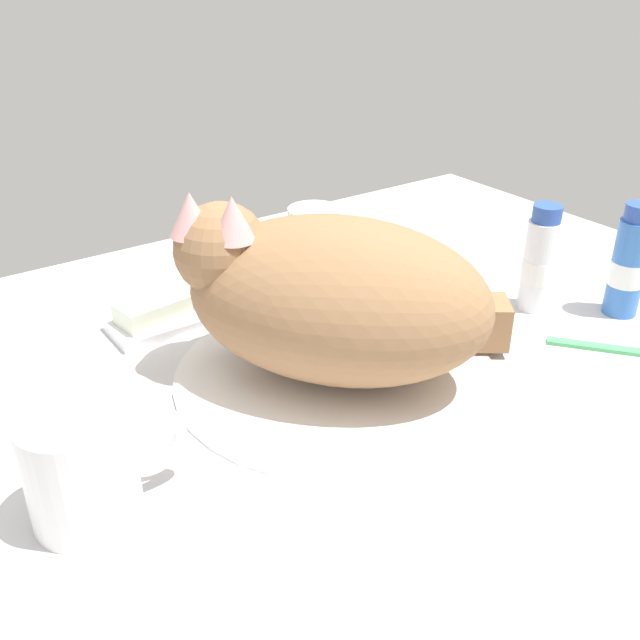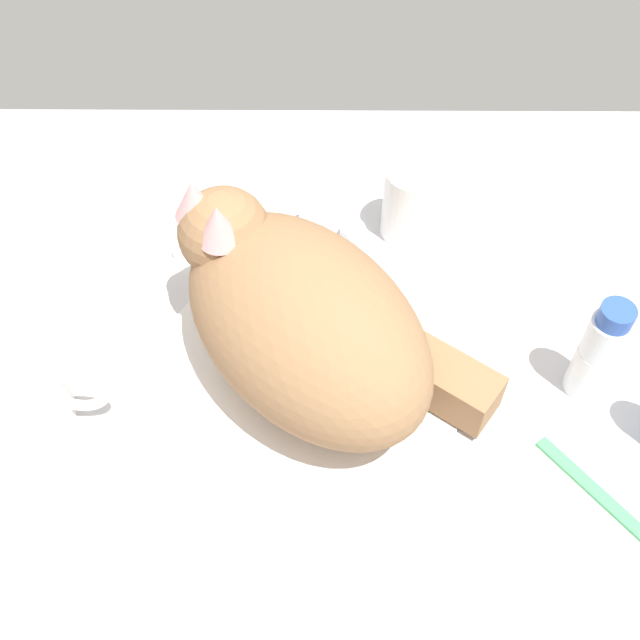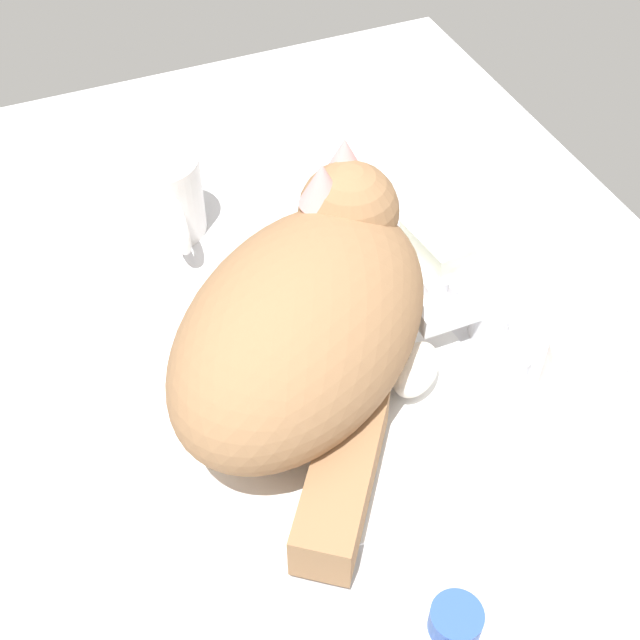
{
  "view_description": "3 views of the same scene",
  "coord_description": "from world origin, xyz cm",
  "px_view_note": "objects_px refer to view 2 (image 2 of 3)",
  "views": [
    {
      "loc": [
        -34.32,
        -45.99,
        36.65
      ],
      "look_at": [
        -0.61,
        1.83,
        5.38
      ],
      "focal_mm": 40.45,
      "sensor_mm": 36.0,
      "label": 1
    },
    {
      "loc": [
        1.48,
        -40.79,
        61.79
      ],
      "look_at": [
        1.25,
        1.72,
        6.56
      ],
      "focal_mm": 42.7,
      "sensor_mm": 36.0,
      "label": 2
    },
    {
      "loc": [
        41.22,
        -15.69,
        57.05
      ],
      "look_at": [
        -2.84,
        2.79,
        5.23
      ],
      "focal_mm": 46.67,
      "sensor_mm": 36.0,
      "label": 3
    }
  ],
  "objects_px": {
    "cat": "(302,316)",
    "coffee_mug": "(24,391)",
    "faucet": "(309,232)",
    "soap_bar": "(215,223)",
    "toothbrush": "(619,511)",
    "toothpaste_bottle": "(597,353)",
    "rinse_cup": "(411,202)"
  },
  "relations": [
    {
      "from": "rinse_cup",
      "to": "toothpaste_bottle",
      "type": "bearing_deg",
      "value": -53.36
    },
    {
      "from": "faucet",
      "to": "toothbrush",
      "type": "height_order",
      "value": "faucet"
    },
    {
      "from": "faucet",
      "to": "toothpaste_bottle",
      "type": "relative_size",
      "value": 1.04
    },
    {
      "from": "cat",
      "to": "soap_bar",
      "type": "distance_m",
      "value": 0.21
    },
    {
      "from": "faucet",
      "to": "soap_bar",
      "type": "xyz_separation_m",
      "value": [
        -0.1,
        0.01,
        0.0
      ]
    },
    {
      "from": "cat",
      "to": "toothbrush",
      "type": "distance_m",
      "value": 0.32
    },
    {
      "from": "coffee_mug",
      "to": "rinse_cup",
      "type": "relative_size",
      "value": 1.35
    },
    {
      "from": "faucet",
      "to": "soap_bar",
      "type": "relative_size",
      "value": 1.75
    },
    {
      "from": "coffee_mug",
      "to": "rinse_cup",
      "type": "distance_m",
      "value": 0.43
    },
    {
      "from": "rinse_cup",
      "to": "faucet",
      "type": "bearing_deg",
      "value": -168.15
    },
    {
      "from": "faucet",
      "to": "toothpaste_bottle",
      "type": "bearing_deg",
      "value": -34.85
    },
    {
      "from": "rinse_cup",
      "to": "toothbrush",
      "type": "relative_size",
      "value": 0.67
    },
    {
      "from": "coffee_mug",
      "to": "toothpaste_bottle",
      "type": "distance_m",
      "value": 0.52
    },
    {
      "from": "rinse_cup",
      "to": "soap_bar",
      "type": "bearing_deg",
      "value": -176.88
    },
    {
      "from": "soap_bar",
      "to": "toothbrush",
      "type": "distance_m",
      "value": 0.49
    },
    {
      "from": "coffee_mug",
      "to": "faucet",
      "type": "bearing_deg",
      "value": 41.16
    },
    {
      "from": "cat",
      "to": "toothpaste_bottle",
      "type": "relative_size",
      "value": 2.81
    },
    {
      "from": "faucet",
      "to": "toothpaste_bottle",
      "type": "distance_m",
      "value": 0.32
    },
    {
      "from": "faucet",
      "to": "toothpaste_bottle",
      "type": "height_order",
      "value": "toothpaste_bottle"
    },
    {
      "from": "toothpaste_bottle",
      "to": "rinse_cup",
      "type": "bearing_deg",
      "value": 126.64
    },
    {
      "from": "soap_bar",
      "to": "toothpaste_bottle",
      "type": "distance_m",
      "value": 0.42
    },
    {
      "from": "rinse_cup",
      "to": "toothpaste_bottle",
      "type": "height_order",
      "value": "toothpaste_bottle"
    },
    {
      "from": "faucet",
      "to": "toothbrush",
      "type": "bearing_deg",
      "value": -49.29
    },
    {
      "from": "coffee_mug",
      "to": "soap_bar",
      "type": "relative_size",
      "value": 1.68
    },
    {
      "from": "cat",
      "to": "coffee_mug",
      "type": "relative_size",
      "value": 2.83
    },
    {
      "from": "cat",
      "to": "toothpaste_bottle",
      "type": "xyz_separation_m",
      "value": [
        0.27,
        -0.02,
        -0.03
      ]
    },
    {
      "from": "faucet",
      "to": "cat",
      "type": "relative_size",
      "value": 0.37
    },
    {
      "from": "coffee_mug",
      "to": "soap_bar",
      "type": "height_order",
      "value": "coffee_mug"
    },
    {
      "from": "coffee_mug",
      "to": "toothpaste_bottle",
      "type": "bearing_deg",
      "value": 3.94
    },
    {
      "from": "soap_bar",
      "to": "cat",
      "type": "bearing_deg",
      "value": -60.48
    },
    {
      "from": "faucet",
      "to": "soap_bar",
      "type": "distance_m",
      "value": 0.1
    },
    {
      "from": "toothpaste_bottle",
      "to": "cat",
      "type": "bearing_deg",
      "value": 175.89
    }
  ]
}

